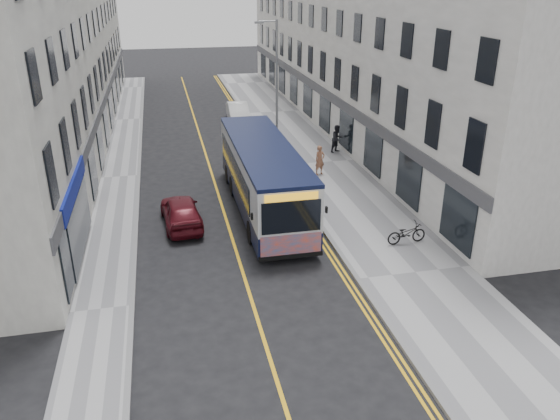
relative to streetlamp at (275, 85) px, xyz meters
name	(u,v)px	position (x,y,z in m)	size (l,w,h in m)	color
ground	(244,277)	(-4.17, -14.00, -4.38)	(140.00, 140.00, 0.00)	black
pavement_east	(317,163)	(2.08, -2.00, -4.32)	(4.50, 64.00, 0.12)	#98989A
pavement_west	(120,177)	(-9.17, -2.00, -4.32)	(2.00, 64.00, 0.12)	#98989A
kerb_east	(280,166)	(-0.17, -2.00, -4.32)	(0.18, 64.00, 0.13)	slate
kerb_west	(139,176)	(-8.17, -2.00, -4.32)	(0.18, 64.00, 0.13)	slate
road_centre_line	(211,172)	(-4.17, -2.00, -4.38)	(0.12, 64.00, 0.01)	#F2AF15
road_dbl_yellow_inner	(272,167)	(-0.62, -2.00, -4.38)	(0.10, 64.00, 0.01)	#F2AF15
road_dbl_yellow_outer	(276,167)	(-0.42, -2.00, -4.38)	(0.10, 64.00, 0.01)	#F2AF15
terrace_east	(356,33)	(7.33, 7.00, 2.12)	(6.00, 46.00, 13.00)	white
terrace_west	(50,39)	(-13.17, 7.00, 2.12)	(6.00, 46.00, 13.00)	silver
streetlamp	(275,85)	(0.00, 0.00, 0.00)	(1.32, 0.18, 8.00)	gray
city_bus	(263,175)	(-2.29, -8.02, -2.62)	(2.59, 11.07, 3.22)	black
bicycle	(407,233)	(2.74, -12.91, -3.82)	(0.59, 1.69, 0.89)	black
pedestrian_near	(320,160)	(1.63, -4.03, -3.45)	(0.60, 0.39, 1.63)	#945E43
pedestrian_far	(337,139)	(3.83, -0.29, -3.41)	(0.83, 0.65, 1.70)	black
car_white	(238,113)	(-0.97, 9.07, -3.68)	(1.49, 4.28, 1.41)	white
car_maroon	(181,212)	(-6.17, -8.93, -3.71)	(1.59, 3.95, 1.35)	#530D16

